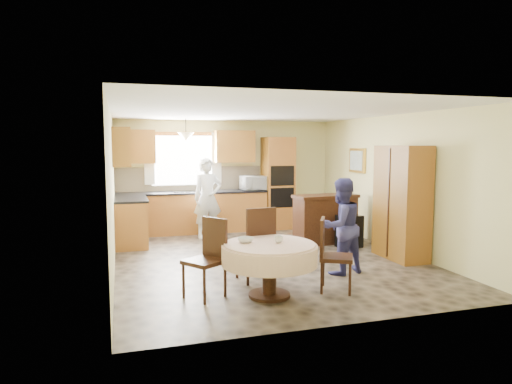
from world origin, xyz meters
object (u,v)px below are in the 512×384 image
Objects in this scene: sideboard at (325,220)px; cupboard at (402,203)px; chair_back at (258,241)px; chair_right at (330,251)px; oven_tower at (278,183)px; chair_left at (209,253)px; dining_table at (269,255)px; person_sink at (208,198)px; person_dining at (341,226)px.

sideboard is 1.74m from cupboard.
chair_right is at bearing 133.39° from chair_back.
oven_tower is 2.10× the size of chair_left.
dining_table is at bearing -110.64° from oven_tower.
oven_tower is 1.90m from person_sink.
chair_right is (-0.86, -4.57, -0.52)m from oven_tower.
chair_back is at bearing -113.25° from oven_tower.
dining_table is 1.22× the size of chair_left.
sideboard reaches higher than dining_table.
sideboard is at bearing -123.68° from person_dining.
cupboard is at bearing -70.63° from sideboard.
sideboard is 1.18× the size of chair_back.
person_sink reaches higher than person_dining.
person_dining is at bearing -72.62° from person_sink.
sideboard is 3.44m from dining_table.
chair_back is 1.10× the size of chair_right.
person_dining is (1.37, 0.70, 0.19)m from dining_table.
oven_tower is 1.09× the size of cupboard.
dining_table is at bearing 118.06° from chair_right.
person_dining is at bearing -115.20° from sideboard.
sideboard is (0.36, -1.83, -0.61)m from oven_tower.
chair_right is 0.67× the size of person_dining.
sideboard is 3.76m from chair_left.
person_dining is at bearing 26.96° from dining_table.
cupboard is at bearing 23.95° from dining_table.
oven_tower is at bearing 115.45° from chair_left.
chair_right is (0.86, -0.00, -0.00)m from dining_table.
cupboard reaches higher than chair_back.
chair_left is 1.03× the size of chair_right.
person_sink is (0.68, 3.67, 0.28)m from chair_left.
dining_table is at bearing 36.31° from chair_left.
chair_right is 0.58× the size of person_sink.
oven_tower is 1.72× the size of dining_table.
chair_right is at bearing -0.21° from dining_table.
sideboard is 3.00m from chair_right.
dining_table is 0.86m from chair_right.
person_sink is at bearing -160.32° from oven_tower.
cupboard is 1.57× the size of dining_table.
sideboard is at bearing 52.78° from dining_table.
chair_back is at bearing 82.60° from chair_left.
chair_back reaches higher than sideboard.
chair_left is at bearing 109.17° from chair_right.
person_sink is at bearing -80.64° from person_dining.
sideboard is at bearing -141.99° from chair_back.
dining_table is (-2.08, -2.74, 0.09)m from sideboard.
sideboard is at bearing -35.60° from person_sink.
chair_left is (-3.53, -0.99, -0.41)m from cupboard.
sideboard is 1.30× the size of chair_right.
person_sink reaches higher than chair_right.
oven_tower is at bearing 69.36° from dining_table.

